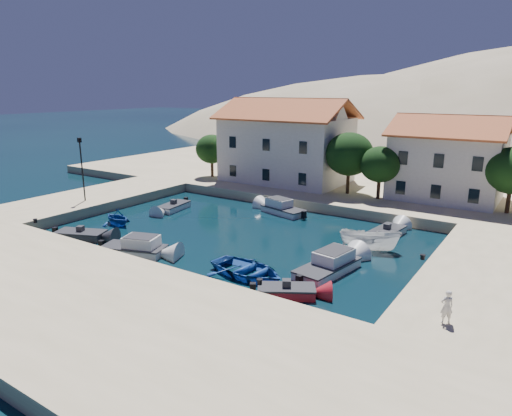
# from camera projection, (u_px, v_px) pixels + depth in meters

# --- Properties ---
(ground) EXTENTS (400.00, 400.00, 0.00)m
(ground) POSITION_uv_depth(u_px,v_px,m) (151.00, 275.00, 29.83)
(ground) COLOR black
(ground) RESTS_ON ground
(quay_south) EXTENTS (52.00, 12.00, 1.00)m
(quay_south) POSITION_uv_depth(u_px,v_px,m) (69.00, 302.00, 24.87)
(quay_south) COLOR tan
(quay_south) RESTS_ON ground
(quay_west) EXTENTS (8.00, 20.00, 1.00)m
(quay_west) POSITION_uv_depth(u_px,v_px,m) (93.00, 200.00, 47.94)
(quay_west) COLOR tan
(quay_west) RESTS_ON ground
(quay_north) EXTENTS (80.00, 36.00, 1.00)m
(quay_north) POSITION_uv_depth(u_px,v_px,m) (378.00, 178.00, 59.23)
(quay_north) COLOR tan
(quay_north) RESTS_ON ground
(building_left) EXTENTS (14.70, 9.45, 9.70)m
(building_left) POSITION_uv_depth(u_px,v_px,m) (286.00, 140.00, 54.09)
(building_left) COLOR beige
(building_left) RESTS_ON quay_north
(building_mid) EXTENTS (10.50, 8.40, 8.30)m
(building_mid) POSITION_uv_depth(u_px,v_px,m) (448.00, 157.00, 45.43)
(building_mid) COLOR beige
(building_mid) RESTS_ON quay_north
(trees) EXTENTS (37.30, 5.30, 6.45)m
(trees) POSITION_uv_depth(u_px,v_px,m) (363.00, 159.00, 46.68)
(trees) COLOR #382314
(trees) RESTS_ON quay_north
(lamppost) EXTENTS (0.35, 0.25, 6.22)m
(lamppost) POSITION_uv_depth(u_px,v_px,m) (82.00, 163.00, 44.45)
(lamppost) COLOR black
(lamppost) RESTS_ON quay_west
(bollards) EXTENTS (29.36, 9.56, 0.30)m
(bollards) POSITION_uv_depth(u_px,v_px,m) (221.00, 249.00, 31.15)
(bollards) COLOR black
(bollards) RESTS_ON ground
(motorboat_grey_sw) EXTENTS (4.30, 3.12, 1.25)m
(motorboat_grey_sw) POSITION_uv_depth(u_px,v_px,m) (81.00, 235.00, 36.99)
(motorboat_grey_sw) COLOR #2D2D31
(motorboat_grey_sw) RESTS_ON ground
(cabin_cruiser_south) EXTENTS (5.03, 3.34, 1.60)m
(cabin_cruiser_south) POSITION_uv_depth(u_px,v_px,m) (134.00, 248.00, 33.46)
(cabin_cruiser_south) COLOR silver
(cabin_cruiser_south) RESTS_ON ground
(rowboat_south) EXTENTS (5.85, 4.49, 1.12)m
(rowboat_south) POSITION_uv_depth(u_px,v_px,m) (247.00, 276.00, 29.68)
(rowboat_south) COLOR #1A4290
(rowboat_south) RESTS_ON ground
(motorboat_red_se) EXTENTS (3.65, 3.03, 1.25)m
(motorboat_red_se) POSITION_uv_depth(u_px,v_px,m) (286.00, 292.00, 26.64)
(motorboat_red_se) COLOR maroon
(motorboat_red_se) RESTS_ON ground
(cabin_cruiser_east) EXTENTS (2.88, 5.47, 1.60)m
(cabin_cruiser_east) POSITION_uv_depth(u_px,v_px,m) (327.00, 266.00, 29.98)
(cabin_cruiser_east) COLOR silver
(cabin_cruiser_east) RESTS_ON ground
(boat_east) EXTENTS (4.82, 2.98, 1.75)m
(boat_east) POSITION_uv_depth(u_px,v_px,m) (369.00, 250.00, 34.41)
(boat_east) COLOR silver
(boat_east) RESTS_ON ground
(motorboat_white_ne) EXTENTS (2.30, 4.11, 1.25)m
(motorboat_white_ne) POSITION_uv_depth(u_px,v_px,m) (387.00, 233.00, 37.60)
(motorboat_white_ne) COLOR silver
(motorboat_white_ne) RESTS_ON ground
(rowboat_west) EXTENTS (3.55, 3.19, 1.67)m
(rowboat_west) POSITION_uv_depth(u_px,v_px,m) (118.00, 224.00, 40.88)
(rowboat_west) COLOR #1A4290
(rowboat_west) RESTS_ON ground
(motorboat_white_west) EXTENTS (2.27, 4.03, 1.25)m
(motorboat_white_west) POSITION_uv_depth(u_px,v_px,m) (174.00, 207.00, 45.77)
(motorboat_white_west) COLOR silver
(motorboat_white_west) RESTS_ON ground
(cabin_cruiser_north) EXTENTS (4.94, 3.07, 1.60)m
(cabin_cruiser_north) POSITION_uv_depth(u_px,v_px,m) (283.00, 209.00, 44.28)
(cabin_cruiser_north) COLOR silver
(cabin_cruiser_north) RESTS_ON ground
(pedestrian) EXTENTS (0.73, 0.69, 1.68)m
(pedestrian) POSITION_uv_depth(u_px,v_px,m) (447.00, 307.00, 21.48)
(pedestrian) COLOR silver
(pedestrian) RESTS_ON quay_east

